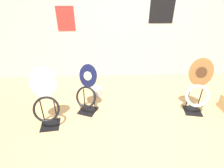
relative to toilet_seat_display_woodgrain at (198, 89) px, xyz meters
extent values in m
plane|color=tan|center=(-0.95, -0.64, -0.43)|extent=(14.00, 14.00, 0.00)
cube|color=silver|center=(-0.95, 1.43, 0.87)|extent=(8.00, 0.06, 2.60)
cube|color=red|center=(-2.28, 1.40, 0.88)|extent=(0.36, 0.01, 0.48)
cube|color=black|center=(-0.33, 1.40, 1.09)|extent=(0.50, 0.01, 0.63)
cube|color=black|center=(0.00, -0.02, -0.43)|extent=(0.33, 0.33, 0.01)
cylinder|color=black|center=(-0.08, 0.09, -0.23)|extent=(0.02, 0.02, 0.39)
cylinder|color=black|center=(0.11, 0.05, -0.23)|extent=(0.02, 0.02, 0.39)
cylinder|color=black|center=(-0.02, -0.09, -0.26)|extent=(0.22, 0.06, 0.02)
torus|color=silver|center=(-0.01, -0.04, -0.10)|extent=(0.41, 0.25, 0.37)
ellipsoid|color=#936033|center=(0.01, 0.07, 0.28)|extent=(0.39, 0.19, 0.45)
ellipsoid|color=#4C2D19|center=(0.01, 0.05, 0.28)|extent=(0.17, 0.07, 0.17)
sphere|color=silver|center=(-0.10, 0.04, 0.05)|extent=(0.02, 0.02, 0.02)
sphere|color=silver|center=(0.11, 0.00, 0.05)|extent=(0.02, 0.02, 0.02)
cube|color=black|center=(-2.38, -0.27, -0.43)|extent=(0.31, 0.31, 0.01)
cylinder|color=black|center=(-2.48, -0.19, -0.22)|extent=(0.02, 0.02, 0.41)
cylinder|color=black|center=(-2.29, -0.17, -0.22)|extent=(0.02, 0.02, 0.41)
cylinder|color=black|center=(-2.37, -0.34, -0.26)|extent=(0.22, 0.04, 0.02)
torus|color=black|center=(-2.37, -0.29, -0.10)|extent=(0.40, 0.24, 0.36)
ellipsoid|color=white|center=(-2.39, -0.15, 0.27)|extent=(0.39, 0.19, 0.44)
ellipsoid|color=silver|center=(-2.39, -0.16, 0.28)|extent=(0.17, 0.07, 0.17)
sphere|color=silver|center=(-2.48, -0.22, 0.06)|extent=(0.02, 0.02, 0.02)
sphere|color=silver|center=(-2.28, -0.20, 0.06)|extent=(0.02, 0.02, 0.02)
cube|color=black|center=(-1.82, 0.07, -0.43)|extent=(0.36, 0.36, 0.01)
cylinder|color=black|center=(-1.88, 0.19, -0.24)|extent=(0.02, 0.02, 0.36)
cylinder|color=black|center=(-1.70, 0.12, -0.24)|extent=(0.02, 0.02, 0.36)
cylinder|color=black|center=(-1.85, 0.00, -0.28)|extent=(0.21, 0.10, 0.02)
torus|color=black|center=(-1.83, 0.05, -0.13)|extent=(0.41, 0.31, 0.34)
ellipsoid|color=#141942|center=(-1.78, 0.17, 0.20)|extent=(0.34, 0.24, 0.37)
ellipsoid|color=beige|center=(-1.79, 0.16, 0.20)|extent=(0.15, 0.10, 0.14)
sphere|color=silver|center=(-1.88, 0.15, 0.02)|extent=(0.02, 0.02, 0.02)
sphere|color=silver|center=(-1.72, 0.08, 0.02)|extent=(0.02, 0.02, 0.02)
cylinder|color=silver|center=(-1.67, 0.57, -0.35)|extent=(0.18, 0.18, 0.16)
torus|color=silver|center=(-1.67, 0.57, -0.28)|extent=(0.19, 0.19, 0.01)
cylinder|color=#B2B2B7|center=(-1.67, 0.57, -0.27)|extent=(0.16, 0.16, 0.00)
camera|label=1|loc=(-1.50, -2.35, 1.48)|focal=28.00mm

